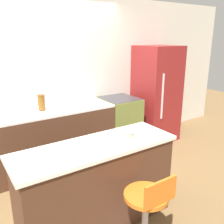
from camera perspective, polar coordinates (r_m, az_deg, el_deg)
ground_plane at (r=3.93m, az=-9.08°, el=-13.33°), size 14.00×14.00×0.00m
wall_back at (r=4.10m, az=-14.05°, el=7.12°), size 8.00×0.06×2.60m
back_counter at (r=3.91m, az=-16.09°, el=-6.41°), size 2.26×0.65×0.93m
kitchen_island at (r=2.75m, az=-3.46°, el=-16.25°), size 1.70×0.57×0.92m
oven_range at (r=4.50m, az=1.66°, el=-2.55°), size 0.61×0.66×0.93m
refrigerator at (r=4.87m, az=10.06°, el=4.08°), size 0.72×0.73×1.80m
stool_chair at (r=2.50m, az=8.02°, el=-21.60°), size 0.41×0.41×0.82m
mixing_bowl at (r=4.01m, az=-7.37°, el=2.42°), size 0.30×0.30×0.08m
canister_jar at (r=3.77m, az=-15.83°, el=2.14°), size 0.11×0.11×0.23m
fruit_bowl at (r=2.75m, az=2.50°, el=-4.85°), size 0.24×0.24×0.05m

